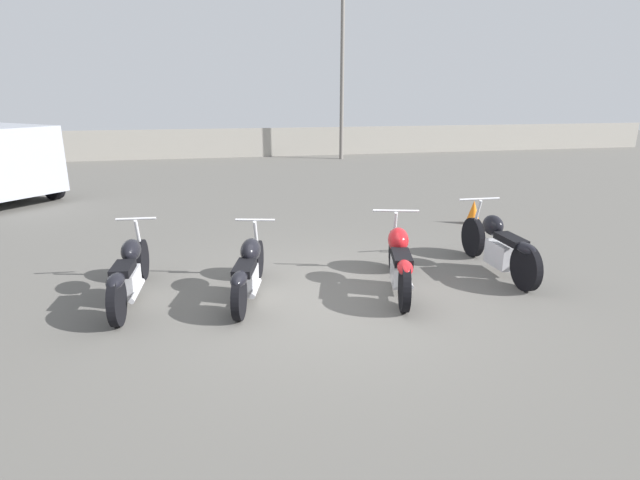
{
  "coord_description": "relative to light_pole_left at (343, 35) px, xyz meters",
  "views": [
    {
      "loc": [
        -1.46,
        -6.14,
        2.69
      ],
      "look_at": [
        0.0,
        0.6,
        0.65
      ],
      "focal_mm": 28.0,
      "sensor_mm": 36.0,
      "label": 1
    }
  ],
  "objects": [
    {
      "name": "fence_back",
      "position": [
        -3.92,
        1.43,
        -4.26
      ],
      "size": [
        40.0,
        0.04,
        1.23
      ],
      "color": "#9E998E",
      "rests_on": "ground_plane"
    },
    {
      "name": "motorcycle_slot_2",
      "position": [
        -2.89,
        -14.36,
        -4.44
      ],
      "size": [
        0.86,
        2.13,
        1.0
      ],
      "rotation": [
        0.0,
        0.0,
        -0.26
      ],
      "color": "black",
      "rests_on": "ground_plane"
    },
    {
      "name": "light_pole_left",
      "position": [
        0.0,
        0.0,
        0.0
      ],
      "size": [
        0.7,
        0.35,
        8.36
      ],
      "color": "slate",
      "rests_on": "ground_plane"
    },
    {
      "name": "motorcycle_slot_1",
      "position": [
        -4.98,
        -14.2,
        -4.47
      ],
      "size": [
        0.76,
        2.01,
        0.93
      ],
      "rotation": [
        0.0,
        0.0,
        -0.25
      ],
      "color": "black",
      "rests_on": "ground_plane"
    },
    {
      "name": "traffic_cone_far",
      "position": [
        0.0,
        -11.2,
        -4.62
      ],
      "size": [
        0.32,
        0.32,
        0.5
      ],
      "color": "orange",
      "rests_on": "ground_plane"
    },
    {
      "name": "motorcycle_slot_3",
      "position": [
        -1.13,
        -14.04,
        -4.44
      ],
      "size": [
        0.71,
        2.23,
        1.03
      ],
      "rotation": [
        0.0,
        0.0,
        -0.03
      ],
      "color": "black",
      "rests_on": "ground_plane"
    },
    {
      "name": "motorcycle_slot_0",
      "position": [
        -6.54,
        -14.01,
        -4.47
      ],
      "size": [
        0.56,
        2.18,
        0.97
      ],
      "rotation": [
        0.0,
        0.0,
        -0.06
      ],
      "color": "black",
      "rests_on": "ground_plane"
    },
    {
      "name": "ground_plane",
      "position": [
        -3.92,
        -14.47,
        -4.88
      ],
      "size": [
        60.0,
        60.0,
        0.0
      ],
      "primitive_type": "plane",
      "color": "#5B5954"
    }
  ]
}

